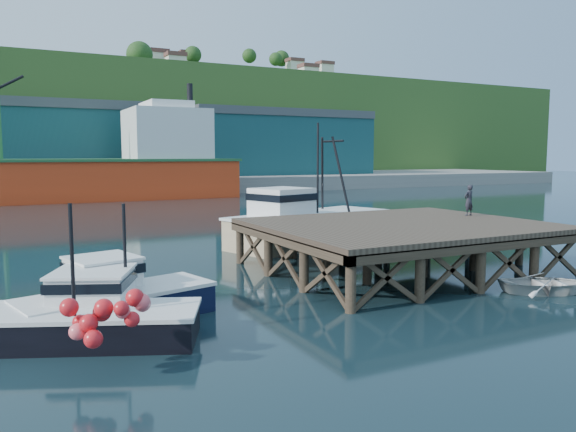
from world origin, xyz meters
TOP-DOWN VIEW (x-y plane):
  - ground at (0.00, 0.00)m, footprint 300.00×300.00m
  - wharf at (5.50, -0.19)m, footprint 12.00×10.00m
  - far_quay at (0.00, 70.00)m, footprint 160.00×40.00m
  - warehouse_mid at (0.00, 65.00)m, footprint 28.00×16.00m
  - warehouse_right at (30.00, 65.00)m, footprint 30.00×16.00m
  - cargo_ship at (-8.46, 48.00)m, footprint 55.50×10.00m
  - hillside at (0.00, 100.00)m, footprint 220.00×50.00m
  - boat_navy at (-7.12, -1.98)m, footprint 6.21×3.98m
  - boat_black at (-8.18, -3.57)m, footprint 6.64×5.53m
  - trawler at (5.35, 8.20)m, footprint 10.93×6.64m
  - dinghy at (7.72, -5.80)m, footprint 4.04×3.61m
  - dockworker at (10.27, 0.78)m, footprint 0.59×0.42m

SIDE VIEW (x-z plane):
  - ground at x=0.00m, z-range 0.00..0.00m
  - dinghy at x=7.72m, z-range 0.00..0.69m
  - boat_black at x=-8.18m, z-range -1.22..2.64m
  - boat_navy at x=-7.12m, z-range -1.10..2.57m
  - far_quay at x=0.00m, z-range 0.00..2.00m
  - trawler at x=5.35m, z-range -2.03..4.87m
  - wharf at x=5.50m, z-range 0.63..3.25m
  - dockworker at x=10.27m, z-range 2.12..3.64m
  - cargo_ship at x=-8.46m, z-range -3.56..10.19m
  - warehouse_mid at x=0.00m, z-range 2.00..11.00m
  - warehouse_right at x=30.00m, z-range 2.00..11.00m
  - hillside at x=0.00m, z-range 0.00..22.00m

